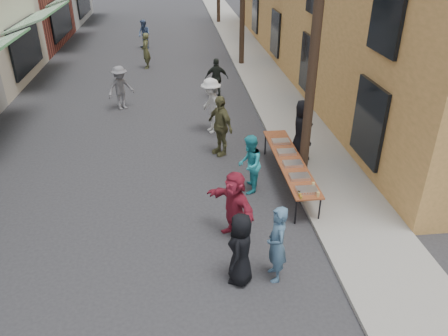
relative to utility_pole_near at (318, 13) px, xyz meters
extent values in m
plane|color=#28282B|center=(-4.30, -3.00, -4.50)|extent=(120.00, 120.00, 0.00)
cube|color=gray|center=(0.70, 12.00, -4.45)|extent=(2.20, 60.00, 0.10)
cylinder|color=#2D2116|center=(0.00, 0.00, 0.00)|extent=(0.26, 0.26, 9.00)
cube|color=maroon|center=(-0.50, -0.35, -3.77)|extent=(0.70, 4.00, 0.04)
cylinder|color=black|center=(-0.79, -2.23, -4.14)|extent=(0.04, 0.04, 0.71)
cylinder|color=black|center=(-0.21, -2.23, -4.14)|extent=(0.04, 0.04, 0.71)
cylinder|color=black|center=(-0.79, 1.53, -4.14)|extent=(0.04, 0.04, 0.71)
cylinder|color=black|center=(-0.21, 1.53, -4.14)|extent=(0.04, 0.04, 0.71)
cube|color=maroon|center=(-0.50, -2.00, -3.71)|extent=(0.50, 0.33, 0.08)
cube|color=#B2B2B7|center=(-0.50, -1.35, -3.71)|extent=(0.50, 0.33, 0.08)
cube|color=tan|center=(-0.50, -0.65, -3.71)|extent=(0.50, 0.33, 0.08)
cube|color=#B2B2B7|center=(-0.50, 0.05, -3.71)|extent=(0.50, 0.33, 0.08)
cube|color=tan|center=(-0.50, 0.75, -3.71)|extent=(0.50, 0.33, 0.08)
cylinder|color=#A57F26|center=(-0.72, -2.30, -3.71)|extent=(0.07, 0.07, 0.08)
cylinder|color=#A57F26|center=(-0.72, -2.20, -3.71)|extent=(0.07, 0.07, 0.08)
cylinder|color=#A57F26|center=(-0.72, -2.10, -3.71)|extent=(0.07, 0.07, 0.08)
cylinder|color=tan|center=(-0.30, -2.25, -3.69)|extent=(0.08, 0.08, 0.12)
imported|color=black|center=(-2.38, -3.99, -3.72)|extent=(0.76, 0.90, 1.57)
imported|color=#41627E|center=(-1.67, -3.99, -3.66)|extent=(0.42, 0.62, 1.67)
imported|color=teal|center=(-1.65, -0.60, -3.69)|extent=(0.79, 0.91, 1.62)
imported|color=silver|center=(-2.32, 3.49, -3.54)|extent=(1.00, 1.38, 1.92)
imported|color=brown|center=(-2.19, 1.74, -3.54)|extent=(0.97, 1.20, 1.92)
imported|color=maroon|center=(-2.32, -2.53, -3.66)|extent=(1.23, 1.58, 1.67)
imported|color=black|center=(0.18, 1.00, -3.48)|extent=(0.66, 0.95, 1.85)
imported|color=slate|center=(-5.63, 6.12, -3.64)|extent=(1.27, 1.16, 1.72)
imported|color=black|center=(-1.78, 7.07, -3.67)|extent=(0.99, 0.45, 1.66)
imported|color=#505330|center=(-4.92, 11.93, -3.62)|extent=(0.43, 0.65, 1.76)
imported|color=#455C86|center=(-5.21, 16.26, -3.67)|extent=(1.01, 1.01, 1.66)
camera|label=1|loc=(-3.46, -10.62, 1.74)|focal=35.00mm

